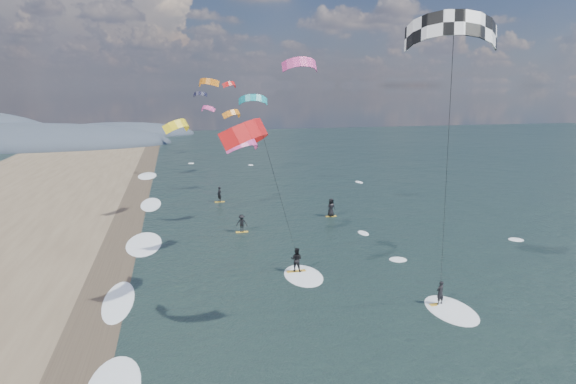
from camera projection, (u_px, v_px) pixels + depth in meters
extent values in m
cube|color=#382D23|center=(87.00, 345.00, 24.44)|extent=(3.00, 240.00, 0.00)
ellipsoid|color=#3D4756|center=(20.00, 147.00, 103.76)|extent=(64.00, 24.00, 10.00)
ellipsoid|color=#3D4756|center=(117.00, 136.00, 126.78)|extent=(40.00, 18.00, 7.00)
cube|color=gold|center=(439.00, 304.00, 28.93)|extent=(1.20, 0.36, 0.05)
imported|color=black|center=(440.00, 293.00, 28.77)|extent=(0.62, 0.50, 1.48)
ellipsoid|color=white|center=(451.00, 310.00, 28.24)|extent=(2.60, 4.20, 0.12)
cylinder|color=black|center=(446.00, 180.00, 23.84)|extent=(0.02, 0.02, 15.80)
cube|color=gold|center=(296.00, 271.00, 34.07)|extent=(1.36, 0.42, 0.06)
imported|color=black|center=(296.00, 259.00, 33.87)|extent=(1.05, 0.98, 1.73)
ellipsoid|color=white|center=(303.00, 276.00, 33.38)|extent=(2.60, 4.20, 0.12)
cylinder|color=black|center=(281.00, 200.00, 29.52)|extent=(0.02, 0.02, 11.76)
cube|color=gold|center=(242.00, 232.00, 43.27)|extent=(1.10, 0.35, 0.05)
imported|color=black|center=(242.00, 223.00, 43.09)|extent=(1.14, 0.82, 1.60)
cube|color=gold|center=(331.00, 216.00, 48.50)|extent=(1.10, 0.35, 0.05)
imported|color=black|center=(331.00, 207.00, 48.30)|extent=(1.01, 0.80, 1.81)
cube|color=gold|center=(220.00, 202.00, 54.50)|extent=(1.10, 0.35, 0.05)
imported|color=black|center=(219.00, 194.00, 54.31)|extent=(0.65, 0.74, 1.71)
ellipsoid|color=white|center=(121.00, 301.00, 29.46)|extent=(2.40, 5.40, 0.11)
ellipsoid|color=white|center=(135.00, 245.00, 39.92)|extent=(2.40, 5.40, 0.11)
ellipsoid|color=white|center=(144.00, 205.00, 53.22)|extent=(2.40, 5.40, 0.11)
ellipsoid|color=white|center=(151.00, 176.00, 70.33)|extent=(2.40, 5.40, 0.11)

